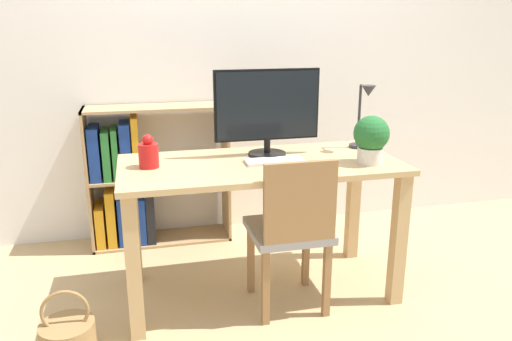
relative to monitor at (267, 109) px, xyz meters
The scene contains 11 objects.
ground_plane 1.03m from the monitor, 118.39° to the right, with size 10.00×10.00×0.00m, color tan.
wall_back 0.93m from the monitor, 94.54° to the left, with size 8.00×0.05×2.60m.
desk 0.42m from the monitor, 118.39° to the right, with size 1.48×0.69×0.76m.
monitor is the anchor object (origin of this frame).
keyboard 0.30m from the monitor, 90.11° to the right, with size 0.31×0.12×0.02m.
vase 0.68m from the monitor, behind, with size 0.10×0.10×0.17m.
desk_lamp 0.57m from the monitor, ahead, with size 0.10×0.19×0.38m.
potted_plant 0.57m from the monitor, 31.27° to the right, with size 0.19×0.19×0.25m.
chair 0.66m from the monitor, 83.89° to the right, with size 0.40×0.40×0.85m.
bookshelf 1.18m from the monitor, 136.36° to the left, with size 0.93×0.28×0.95m.
basket 1.49m from the monitor, 156.58° to the right, with size 0.25×0.25×0.32m.
Camera 1 is at (-0.62, -2.47, 1.47)m, focal length 35.00 mm.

